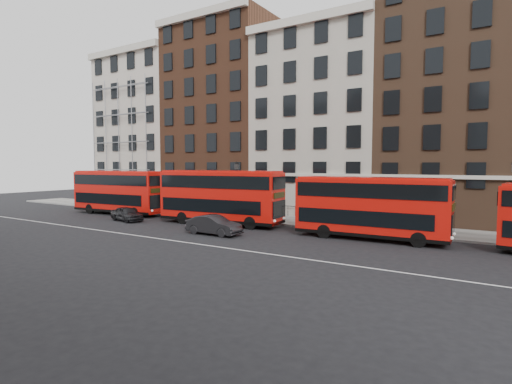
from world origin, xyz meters
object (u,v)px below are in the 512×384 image
Objects in this scene: car_rear at (127,214)px; car_front at (214,225)px; bus_b at (220,196)px; bus_c at (370,206)px; bus_a at (118,191)px.

car_front reaches higher than car_rear.
bus_b reaches higher than bus_c.
bus_b is 12.96m from bus_c.
bus_a reaches higher than car_front.
bus_c is at bearing -68.02° from car_front.
bus_a is at bearing 70.24° from car_rear.
bus_a is 26.21m from bus_c.
bus_b is 1.09× the size of bus_c.
bus_c is 2.67× the size of car_rear.
bus_b is 9.18m from car_rear.
bus_c reaches higher than car_rear.
car_rear is 11.23m from car_front.
car_rear is (-8.51, -2.91, -1.84)m from bus_b.
bus_a is 0.97× the size of bus_b.
car_front is at bearing -84.95° from car_rear.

